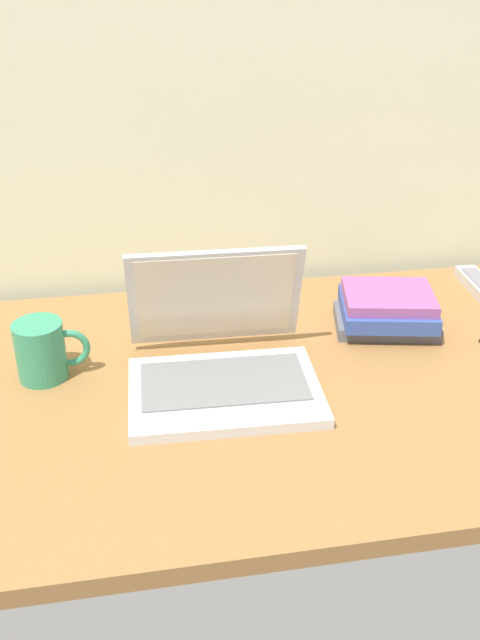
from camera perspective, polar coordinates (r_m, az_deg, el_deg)
desk at (r=1.22m, az=1.46°, el=-5.47°), size 1.60×0.76×0.03m
laptop at (r=1.19m, az=-1.50°, el=-3.01°), size 0.32×0.29×0.21m
coffee_mug at (r=1.24m, az=-15.52°, el=-2.32°), size 0.12×0.08×0.10m
remote_control_far at (r=1.59m, az=18.60°, el=2.66°), size 0.05×0.16×0.02m
book_stack at (r=1.38m, az=11.69°, el=0.80°), size 0.21×0.19×0.08m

